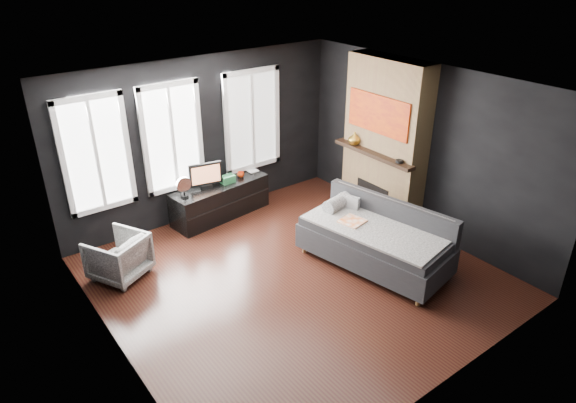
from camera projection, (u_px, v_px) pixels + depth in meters
floor at (295, 277)px, 7.27m from camera, size 5.00×5.00×0.00m
ceiling at (297, 88)px, 6.05m from camera, size 5.00×5.00×0.00m
wall_back at (203, 139)px, 8.44m from camera, size 5.00×0.02×2.70m
wall_left at (105, 254)px, 5.31m from camera, size 0.02×5.00×2.70m
wall_right at (422, 150)px, 8.00m from camera, size 0.02×5.00×2.70m
windows at (172, 81)px, 7.71m from camera, size 4.00×0.16×1.76m
fireplace at (385, 142)px, 8.32m from camera, size 0.70×1.62×2.70m
sofa at (374, 238)px, 7.34m from camera, size 1.48×2.33×0.93m
stripe_pillow at (349, 206)px, 7.78m from camera, size 0.18×0.34×0.33m
armchair at (118, 255)px, 7.14m from camera, size 0.91×0.89×0.71m
media_console at (220, 200)px, 8.79m from camera, size 1.79×0.75×0.60m
monitor at (206, 174)px, 8.41m from camera, size 0.57×0.22×0.50m
desk_fan at (184, 187)px, 8.13m from camera, size 0.25×0.25×0.36m
mug at (241, 174)px, 8.89m from camera, size 0.13×0.11×0.12m
book at (247, 165)px, 9.06m from camera, size 0.18×0.02×0.25m
storage_box at (228, 179)px, 8.68m from camera, size 0.24×0.16×0.13m
mantel_vase at (354, 138)px, 8.52m from camera, size 0.24×0.25×0.21m
mantel_clock at (399, 161)px, 7.84m from camera, size 0.12×0.12×0.04m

